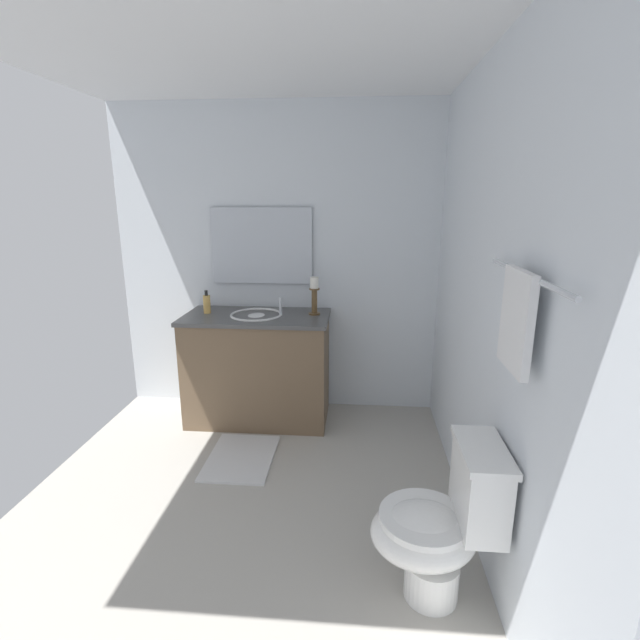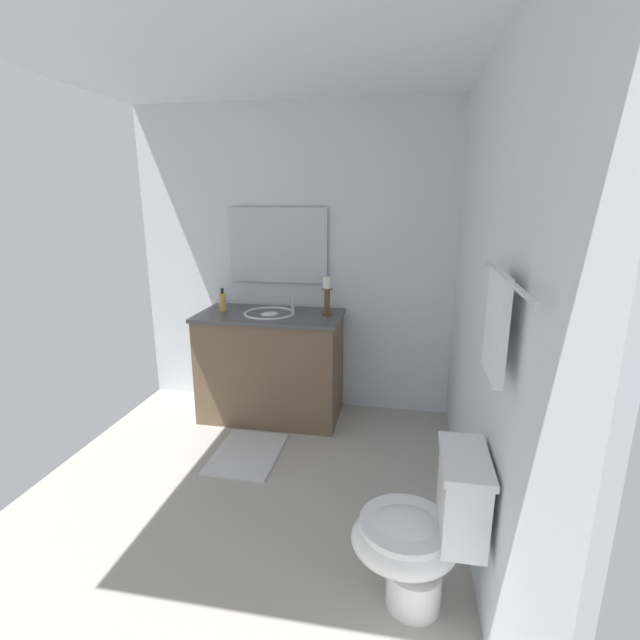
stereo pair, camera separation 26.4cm
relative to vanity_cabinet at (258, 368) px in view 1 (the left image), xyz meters
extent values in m
cube|color=#B2ADA3|center=(1.11, 0.12, -0.44)|extent=(2.86, 2.61, 0.02)
cube|color=silver|center=(1.11, 1.43, 0.79)|extent=(2.86, 0.04, 2.45)
cube|color=silver|center=(-0.33, 0.12, 0.79)|extent=(0.04, 2.61, 2.45)
cube|color=white|center=(1.11, 0.12, 2.03)|extent=(2.86, 2.61, 0.02)
cube|color=brown|center=(0.00, 0.00, -0.02)|extent=(0.55, 1.09, 0.83)
cube|color=#4C4C4C|center=(0.00, 0.00, 0.41)|extent=(0.58, 1.12, 0.03)
sphere|color=black|center=(-0.10, -0.56, 0.03)|extent=(0.02, 0.02, 0.02)
sphere|color=black|center=(0.10, -0.56, 0.03)|extent=(0.02, 0.02, 0.02)
ellipsoid|color=white|center=(0.00, 0.00, 0.38)|extent=(0.38, 0.30, 0.11)
torus|color=white|center=(0.00, 0.00, 0.43)|extent=(0.40, 0.40, 0.02)
cylinder|color=silver|center=(0.00, 0.19, 0.50)|extent=(0.02, 0.02, 0.14)
cube|color=silver|center=(-0.28, 0.00, 0.93)|extent=(0.02, 0.81, 0.60)
cylinder|color=brown|center=(-0.07, 0.44, 0.43)|extent=(0.09, 0.09, 0.01)
cylinder|color=brown|center=(-0.07, 0.44, 0.53)|extent=(0.04, 0.04, 0.19)
cylinder|color=brown|center=(-0.07, 0.44, 0.63)|extent=(0.08, 0.08, 0.01)
cylinder|color=white|center=(-0.07, 0.44, 0.68)|extent=(0.06, 0.06, 0.09)
cylinder|color=#E5B259|center=(-0.04, -0.40, 0.50)|extent=(0.06, 0.06, 0.14)
cylinder|color=black|center=(-0.04, -0.40, 0.59)|extent=(0.02, 0.02, 0.04)
cylinder|color=white|center=(1.66, 1.13, -0.34)|extent=(0.24, 0.24, 0.18)
ellipsoid|color=white|center=(1.66, 1.08, -0.11)|extent=(0.38, 0.46, 0.24)
cylinder|color=white|center=(1.66, 1.08, -0.03)|extent=(0.39, 0.39, 0.03)
cube|color=white|center=(1.66, 1.30, 0.13)|extent=(0.36, 0.17, 0.32)
cube|color=white|center=(1.66, 1.30, 0.30)|extent=(0.38, 0.19, 0.03)
cylinder|color=silver|center=(1.73, 1.37, 1.04)|extent=(0.81, 0.02, 0.02)
cube|color=white|center=(1.73, 1.35, 0.87)|extent=(0.28, 0.03, 0.37)
cube|color=silver|center=(0.62, 0.00, -0.42)|extent=(0.60, 0.44, 0.02)
camera|label=1|loc=(3.42, 0.78, 1.31)|focal=26.17mm
camera|label=2|loc=(3.38, 1.04, 1.31)|focal=26.17mm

